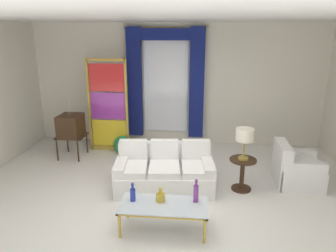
# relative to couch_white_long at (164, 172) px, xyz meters

# --- Properties ---
(ground_plane) EXTENTS (16.00, 16.00, 0.00)m
(ground_plane) POSITION_rel_couch_white_long_xyz_m (0.02, -0.45, -0.30)
(ground_plane) COLOR white
(wall_rear) EXTENTS (8.00, 0.12, 3.00)m
(wall_rear) POSITION_rel_couch_white_long_xyz_m (0.02, 2.61, 1.20)
(wall_rear) COLOR silver
(wall_rear) RESTS_ON ground
(ceiling_slab) EXTENTS (8.00, 7.60, 0.04)m
(ceiling_slab) POSITION_rel_couch_white_long_xyz_m (0.02, 0.35, 2.72)
(ceiling_slab) COLOR white
(curtained_window) EXTENTS (2.00, 0.17, 2.70)m
(curtained_window) POSITION_rel_couch_white_long_xyz_m (-0.25, 2.44, 1.44)
(curtained_window) COLOR white
(curtained_window) RESTS_ON ground
(couch_white_long) EXTENTS (1.84, 1.09, 0.86)m
(couch_white_long) POSITION_rel_couch_white_long_xyz_m (0.00, 0.00, 0.00)
(couch_white_long) COLOR white
(couch_white_long) RESTS_ON ground
(coffee_table) EXTENTS (1.26, 0.59, 0.41)m
(coffee_table) POSITION_rel_couch_white_long_xyz_m (0.14, -1.34, 0.07)
(coffee_table) COLOR silver
(coffee_table) RESTS_ON ground
(bottle_blue_decanter) EXTENTS (0.07, 0.07, 0.36)m
(bottle_blue_decanter) POSITION_rel_couch_white_long_xyz_m (0.60, -1.21, 0.25)
(bottle_blue_decanter) COLOR #753384
(bottle_blue_decanter) RESTS_ON coffee_table
(bottle_crystal_tall) EXTENTS (0.08, 0.08, 0.29)m
(bottle_crystal_tall) POSITION_rel_couch_white_long_xyz_m (-0.32, -1.28, 0.22)
(bottle_crystal_tall) COLOR navy
(bottle_crystal_tall) RESTS_ON coffee_table
(bottle_amber_squat) EXTENTS (0.13, 0.13, 0.22)m
(bottle_amber_squat) POSITION_rel_couch_white_long_xyz_m (0.08, -1.25, 0.18)
(bottle_amber_squat) COLOR gold
(bottle_amber_squat) RESTS_ON coffee_table
(vintage_tv) EXTENTS (0.62, 0.60, 1.35)m
(vintage_tv) POSITION_rel_couch_white_long_xyz_m (-2.27, 1.27, 0.42)
(vintage_tv) COLOR #382314
(vintage_tv) RESTS_ON ground
(armchair_white) EXTENTS (0.84, 0.84, 0.80)m
(armchair_white) POSITION_rel_couch_white_long_xyz_m (2.43, 0.36, -0.02)
(armchair_white) COLOR white
(armchair_white) RESTS_ON ground
(stained_glass_divider) EXTENTS (0.95, 0.05, 2.20)m
(stained_glass_divider) POSITION_rel_couch_white_long_xyz_m (-1.54, 1.79, 0.75)
(stained_glass_divider) COLOR gold
(stained_glass_divider) RESTS_ON ground
(peacock_figurine) EXTENTS (0.44, 0.60, 0.50)m
(peacock_figurine) POSITION_rel_couch_white_long_xyz_m (-1.18, 1.49, -0.08)
(peacock_figurine) COLOR beige
(peacock_figurine) RESTS_ON ground
(round_side_table) EXTENTS (0.48, 0.48, 0.59)m
(round_side_table) POSITION_rel_couch_white_long_xyz_m (1.41, 0.04, 0.05)
(round_side_table) COLOR #382314
(round_side_table) RESTS_ON ground
(table_lamp_brass) EXTENTS (0.32, 0.32, 0.57)m
(table_lamp_brass) POSITION_rel_couch_white_long_xyz_m (1.41, 0.04, 0.72)
(table_lamp_brass) COLOR #B29338
(table_lamp_brass) RESTS_ON round_side_table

